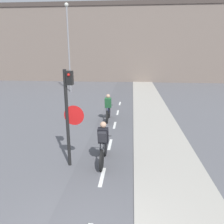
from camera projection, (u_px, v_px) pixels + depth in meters
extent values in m
cube|color=white|center=(102.00, 177.00, 6.94)|extent=(0.12, 1.10, 0.00)
cube|color=white|center=(110.00, 144.00, 9.33)|extent=(0.12, 1.10, 0.00)
cube|color=white|center=(115.00, 125.00, 11.73)|extent=(0.12, 1.10, 0.00)
cube|color=white|center=(118.00, 112.00, 14.12)|extent=(0.12, 1.10, 0.00)
cube|color=white|center=(120.00, 103.00, 16.52)|extent=(0.12, 1.10, 0.00)
cube|color=slate|center=(126.00, 46.00, 28.98)|extent=(60.00, 5.00, 8.99)
cube|color=#473D38|center=(127.00, 7.00, 27.68)|extent=(60.00, 5.20, 0.50)
cylinder|color=black|center=(67.00, 120.00, 7.26)|extent=(0.11, 0.11, 3.33)
cube|color=black|center=(70.00, 78.00, 6.86)|extent=(0.20, 0.20, 0.44)
sphere|color=red|center=(68.00, 75.00, 6.73)|extent=(0.09, 0.09, 0.09)
cone|color=red|center=(74.00, 115.00, 7.19)|extent=(0.67, 0.01, 0.67)
cone|color=silver|center=(74.00, 115.00, 7.19)|extent=(0.60, 0.02, 0.60)
cylinder|color=gray|center=(69.00, 51.00, 20.28)|extent=(0.14, 0.14, 7.66)
sphere|color=silver|center=(66.00, 5.00, 19.21)|extent=(0.36, 0.36, 0.36)
cylinder|color=black|center=(102.00, 160.00, 7.28)|extent=(0.07, 0.71, 0.71)
cylinder|color=black|center=(105.00, 147.00, 8.33)|extent=(0.07, 0.71, 0.71)
cylinder|color=slate|center=(104.00, 146.00, 7.95)|extent=(0.04, 0.70, 0.44)
cylinder|color=slate|center=(102.00, 151.00, 7.46)|extent=(0.04, 0.36, 0.47)
cylinder|color=slate|center=(104.00, 142.00, 7.73)|extent=(0.04, 1.01, 0.07)
cylinder|color=slate|center=(102.00, 158.00, 7.48)|extent=(0.04, 0.42, 0.05)
cylinder|color=black|center=(105.00, 136.00, 8.21)|extent=(0.46, 0.03, 0.03)
cube|color=black|center=(103.00, 135.00, 7.54)|extent=(0.36, 0.31, 0.59)
sphere|color=tan|center=(103.00, 125.00, 7.47)|extent=(0.22, 0.22, 0.22)
cylinder|color=#232328|center=(100.00, 148.00, 7.63)|extent=(0.04, 0.07, 0.45)
cylinder|color=#232328|center=(106.00, 148.00, 7.62)|extent=(0.04, 0.07, 0.45)
cube|color=#28282D|center=(102.00, 137.00, 7.36)|extent=(0.28, 0.23, 0.39)
cylinder|color=black|center=(107.00, 117.00, 12.01)|extent=(0.07, 0.71, 0.71)
cylinder|color=black|center=(109.00, 112.00, 13.01)|extent=(0.07, 0.71, 0.71)
cylinder|color=navy|center=(109.00, 110.00, 12.65)|extent=(0.04, 0.66, 0.44)
cylinder|color=navy|center=(108.00, 112.00, 12.18)|extent=(0.04, 0.34, 0.46)
cylinder|color=navy|center=(108.00, 107.00, 12.44)|extent=(0.04, 0.96, 0.07)
cylinder|color=navy|center=(108.00, 116.00, 12.20)|extent=(0.04, 0.40, 0.05)
cylinder|color=black|center=(109.00, 105.00, 12.89)|extent=(0.46, 0.03, 0.03)
cube|color=#235B33|center=(108.00, 103.00, 12.24)|extent=(0.36, 0.31, 0.59)
sphere|color=tan|center=(108.00, 96.00, 12.18)|extent=(0.22, 0.22, 0.22)
cylinder|color=#232328|center=(106.00, 111.00, 12.34)|extent=(0.04, 0.07, 0.44)
cylinder|color=#232328|center=(110.00, 111.00, 12.32)|extent=(0.04, 0.07, 0.44)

